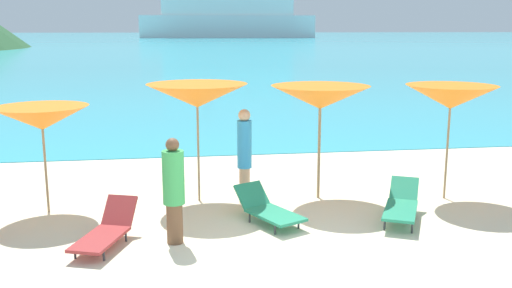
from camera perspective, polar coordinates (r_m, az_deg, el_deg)
name	(u,v)px	position (r m, az deg, el deg)	size (l,w,h in m)	color
ground_plane	(225,142)	(18.32, -3.14, 0.24)	(50.00, 100.00, 0.30)	beige
ocean_water	(175,37)	(235.17, -8.11, 10.63)	(650.00, 440.00, 0.02)	#38B7CC
umbrella_1	(42,118)	(11.19, -20.74, 2.44)	(1.83, 1.83, 2.04)	#9E7F59
umbrella_2	(197,96)	(11.21, -5.94, 4.85)	(1.99, 1.99, 2.38)	#9E7F59
umbrella_3	(320,98)	(11.44, 6.48, 4.67)	(2.12, 2.12, 2.32)	#9E7F59
umbrella_4	(451,97)	(11.97, 19.00, 4.48)	(1.98, 1.98, 2.34)	#9E7F59
lounge_chair_2	(402,204)	(10.71, 14.43, -5.86)	(1.24, 1.77, 0.62)	#268C66
lounge_chair_3	(268,209)	(10.25, 1.20, -6.52)	(1.19, 1.58, 0.60)	#268C66
lounge_chair_4	(106,230)	(9.53, -14.82, -8.36)	(1.02, 1.62, 0.64)	#A53333
beachgoer_0	(174,188)	(9.22, -8.28, -4.45)	(0.35, 0.35, 1.75)	brown
beachgoer_1	(244,152)	(11.20, -1.17, -0.85)	(0.28, 0.28, 1.90)	#DBAA84
cruise_ship	(228,10)	(207.77, -2.88, 13.28)	(62.39, 12.05, 24.70)	white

